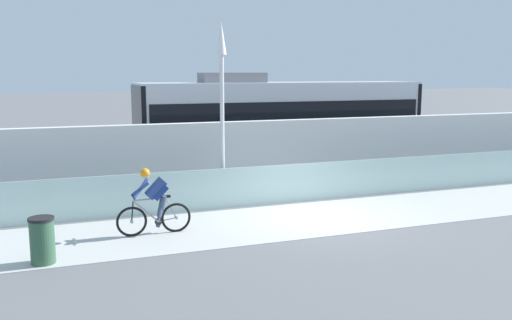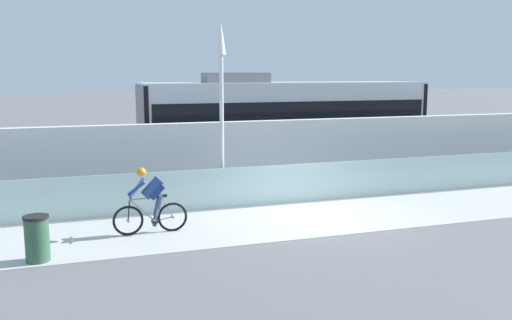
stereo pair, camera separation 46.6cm
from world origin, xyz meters
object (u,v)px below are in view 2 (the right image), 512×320
(tram, at_px, (285,123))
(trash_bin, at_px, (37,239))
(cyclist_on_bike, at_px, (150,202))
(lamp_post_antenna, at_px, (221,91))

(tram, distance_m, trash_bin, 11.87)
(tram, height_order, cyclist_on_bike, tram)
(tram, xyz_separation_m, cyclist_on_bike, (-6.11, -6.85, -1.11))
(tram, distance_m, cyclist_on_bike, 9.24)
(lamp_post_antenna, relative_size, trash_bin, 5.42)
(tram, height_order, trash_bin, tram)
(lamp_post_antenna, height_order, trash_bin, lamp_post_antenna)
(cyclist_on_bike, relative_size, trash_bin, 1.84)
(tram, relative_size, cyclist_on_bike, 6.25)
(cyclist_on_bike, height_order, trash_bin, cyclist_on_bike)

